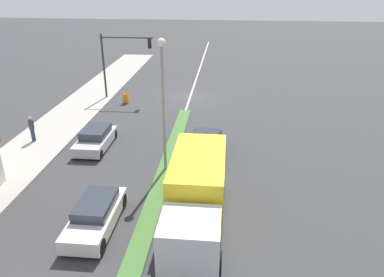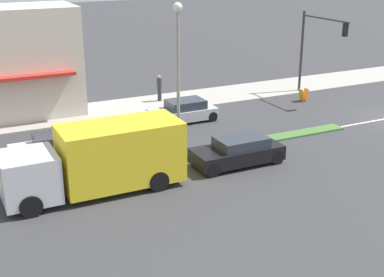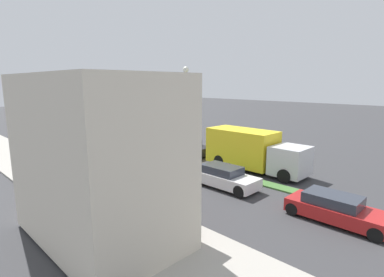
% 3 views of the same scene
% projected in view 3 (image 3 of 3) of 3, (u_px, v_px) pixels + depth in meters
% --- Properties ---
extents(ground_plane, '(160.00, 160.00, 0.00)m').
position_uv_depth(ground_plane, '(224.00, 174.00, 20.99)').
color(ground_plane, '#38383A').
extents(sidewalk_right, '(4.00, 73.00, 0.12)m').
position_uv_depth(sidewalk_right, '(115.00, 214.00, 14.34)').
color(sidewalk_right, '#A8A399').
rests_on(sidewalk_right, ground).
extents(median_strip, '(0.90, 46.00, 0.10)m').
position_uv_depth(median_strip, '(367.00, 211.00, 14.76)').
color(median_strip, '#477538').
rests_on(median_strip, ground).
extents(lane_marking_center, '(0.16, 60.00, 0.01)m').
position_uv_depth(lane_marking_center, '(98.00, 140.00, 33.44)').
color(lane_marking_center, beige).
rests_on(lane_marking_center, ground).
extents(building_corner_store, '(4.93, 7.17, 6.47)m').
position_uv_depth(building_corner_store, '(98.00, 159.00, 11.68)').
color(building_corner_store, beige).
rests_on(building_corner_store, sidewalk_right).
extents(traffic_signal_main, '(4.59, 0.34, 5.60)m').
position_uv_depth(traffic_signal_main, '(40.00, 109.00, 27.64)').
color(traffic_signal_main, '#333338').
rests_on(traffic_signal_main, sidewalk_right).
extents(street_lamp, '(0.44, 0.44, 7.37)m').
position_uv_depth(street_lamp, '(186.00, 103.00, 22.76)').
color(street_lamp, gray).
rests_on(street_lamp, median_strip).
extents(pedestrian, '(0.34, 0.34, 1.75)m').
position_uv_depth(pedestrian, '(47.00, 167.00, 18.91)').
color(pedestrian, '#282D42').
rests_on(pedestrian, sidewalk_right).
extents(warning_aframe_sign, '(0.45, 0.53, 0.84)m').
position_uv_depth(warning_aframe_sign, '(57.00, 147.00, 27.90)').
color(warning_aframe_sign, orange).
rests_on(warning_aframe_sign, ground).
extents(delivery_truck, '(2.44, 7.50, 2.87)m').
position_uv_depth(delivery_truck, '(252.00, 150.00, 21.71)').
color(delivery_truck, silver).
rests_on(delivery_truck, ground).
extents(sedan_silver, '(1.81, 3.95, 1.30)m').
position_uv_depth(sedan_silver, '(112.00, 161.00, 21.84)').
color(sedan_silver, '#B7BABF').
rests_on(sedan_silver, ground).
extents(van_white, '(1.74, 4.26, 1.32)m').
position_uv_depth(van_white, '(224.00, 177.00, 18.15)').
color(van_white, silver).
rests_on(van_white, ground).
extents(hatchback_red, '(1.74, 4.33, 1.26)m').
position_uv_depth(hatchback_red, '(336.00, 209.00, 13.65)').
color(hatchback_red, '#AD1E1E').
rests_on(hatchback_red, ground).
extents(suv_black, '(1.88, 4.35, 1.34)m').
position_uv_depth(suv_black, '(188.00, 147.00, 26.50)').
color(suv_black, black).
rests_on(suv_black, ground).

